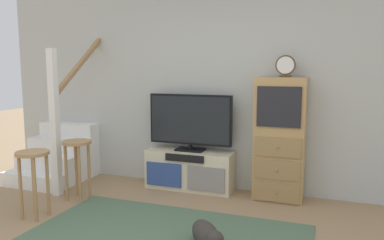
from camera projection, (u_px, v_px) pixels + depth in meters
back_wall at (218, 85)px, 4.94m from camera, size 6.40×0.12×2.70m
media_console at (190, 170)px, 4.94m from camera, size 1.14×0.38×0.51m
television at (190, 121)px, 4.88m from camera, size 1.10×0.22×0.73m
side_cabinet at (280, 139)px, 4.50m from camera, size 0.58×0.38×1.46m
desk_clock at (286, 66)px, 4.35m from camera, size 0.23×0.08×0.25m
staircase at (67, 150)px, 5.60m from camera, size 1.00×1.36×2.20m
bar_stool_near at (33, 169)px, 3.97m from camera, size 0.34×0.34×0.71m
bar_stool_far at (77, 156)px, 4.50m from camera, size 0.34×0.34×0.72m
dog at (207, 235)px, 3.33m from camera, size 0.44×0.47×0.23m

